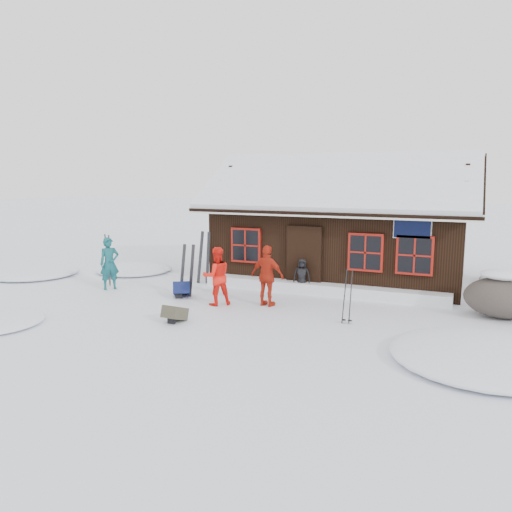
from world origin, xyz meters
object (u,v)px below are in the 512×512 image
(skier_orange_left, at_px, (217,276))
(ski_poles, at_px, (347,297))
(skier_teal, at_px, (109,264))
(backpack_blue, at_px, (182,291))
(ski_pair_left, at_px, (187,271))
(boulder, at_px, (503,296))
(skier_orange_right, at_px, (267,276))
(backpack_olive, at_px, (175,316))
(skier_crouched, at_px, (302,276))

(skier_orange_left, xyz_separation_m, ski_poles, (3.78, -0.33, -0.16))
(skier_teal, height_order, backpack_blue, skier_teal)
(skier_orange_left, xyz_separation_m, ski_pair_left, (-1.26, 0.50, -0.05))
(ski_poles, bearing_deg, skier_orange_left, 174.95)
(skier_orange_left, height_order, boulder, skier_orange_left)
(ski_pair_left, xyz_separation_m, backpack_blue, (-0.14, -0.09, -0.60))
(skier_teal, distance_m, skier_orange_left, 4.07)
(boulder, height_order, ski_poles, ski_poles)
(ski_poles, bearing_deg, skier_orange_right, 162.21)
(skier_orange_right, relative_size, ski_poles, 1.22)
(skier_orange_right, relative_size, boulder, 0.90)
(boulder, bearing_deg, skier_orange_right, -167.74)
(skier_orange_right, height_order, backpack_olive, skier_orange_right)
(boulder, relative_size, ski_pair_left, 1.15)
(skier_orange_right, xyz_separation_m, ski_poles, (2.43, -0.78, -0.19))
(skier_teal, relative_size, backpack_olive, 2.93)
(ski_pair_left, relative_size, backpack_olive, 2.89)
(ski_pair_left, bearing_deg, backpack_olive, -88.49)
(skier_orange_right, xyz_separation_m, boulder, (5.97, 1.30, -0.29))
(skier_crouched, bearing_deg, boulder, -18.32)
(skier_teal, height_order, ski_poles, skier_teal)
(skier_orange_left, height_order, backpack_olive, skier_orange_left)
(skier_orange_right, bearing_deg, ski_poles, 170.63)
(backpack_blue, xyz_separation_m, backpack_olive, (1.21, -2.30, -0.02))
(skier_crouched, bearing_deg, skier_orange_left, -138.50)
(skier_crouched, height_order, backpack_olive, skier_crouched)
(ski_pair_left, distance_m, backpack_olive, 2.69)
(boulder, distance_m, ski_poles, 4.11)
(skier_orange_left, xyz_separation_m, backpack_olive, (-0.19, -1.90, -0.67))
(skier_teal, relative_size, backpack_blue, 2.58)
(skier_orange_left, bearing_deg, skier_crouched, -168.49)
(boulder, relative_size, backpack_blue, 2.93)
(ski_pair_left, height_order, ski_poles, ski_pair_left)
(ski_pair_left, relative_size, backpack_blue, 2.55)
(boulder, bearing_deg, skier_orange_left, -166.62)
(backpack_blue, bearing_deg, backpack_olive, -92.43)
(boulder, bearing_deg, skier_crouched, 173.72)
(skier_orange_left, relative_size, skier_crouched, 1.53)
(skier_orange_left, relative_size, ski_pair_left, 1.00)
(skier_crouched, bearing_deg, ski_poles, -64.87)
(ski_poles, bearing_deg, boulder, 30.35)
(skier_orange_right, height_order, ski_poles, skier_orange_right)
(skier_orange_left, height_order, backpack_blue, skier_orange_left)
(skier_teal, xyz_separation_m, ski_pair_left, (2.80, 0.10, -0.06))
(skier_orange_right, xyz_separation_m, backpack_olive, (-1.54, -2.34, -0.70))
(skier_orange_left, relative_size, boulder, 0.87)
(skier_teal, bearing_deg, backpack_blue, -50.51)
(skier_orange_right, relative_size, ski_pair_left, 1.04)
(ski_pair_left, xyz_separation_m, ski_poles, (5.04, -0.83, -0.11))
(skier_crouched, height_order, ski_poles, ski_poles)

